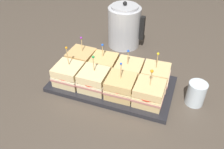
{
  "coord_description": "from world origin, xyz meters",
  "views": [
    {
      "loc": [
        0.26,
        -0.7,
        0.64
      ],
      "look_at": [
        0.0,
        0.0,
        0.06
      ],
      "focal_mm": 38.0,
      "sensor_mm": 36.0,
      "label": 1
    }
  ],
  "objects_px": {
    "sandwich_front_far_left": "(69,74)",
    "sandwich_front_center_left": "(94,80)",
    "sandwich_back_far_left": "(81,59)",
    "sandwich_back_center_right": "(129,71)",
    "sandwich_back_far_right": "(156,76)",
    "kettle_steel": "(124,26)",
    "serving_platter": "(112,84)",
    "sandwich_back_center_left": "(104,65)",
    "drinking_glass": "(196,93)",
    "sandwich_front_center_right": "(121,86)",
    "sandwich_front_far_right": "(149,93)"
  },
  "relations": [
    {
      "from": "sandwich_front_far_right",
      "to": "sandwich_back_center_left",
      "type": "bearing_deg",
      "value": 153.45
    },
    {
      "from": "sandwich_front_far_left",
      "to": "sandwich_front_center_right",
      "type": "xyz_separation_m",
      "value": [
        0.22,
        0.0,
        -0.0
      ]
    },
    {
      "from": "sandwich_back_far_right",
      "to": "sandwich_front_far_right",
      "type": "bearing_deg",
      "value": -90.27
    },
    {
      "from": "sandwich_front_far_left",
      "to": "sandwich_back_far_right",
      "type": "xyz_separation_m",
      "value": [
        0.33,
        0.11,
        -0.0
      ]
    },
    {
      "from": "kettle_steel",
      "to": "drinking_glass",
      "type": "height_order",
      "value": "kettle_steel"
    },
    {
      "from": "sandwich_back_far_right",
      "to": "sandwich_back_center_right",
      "type": "bearing_deg",
      "value": 179.93
    },
    {
      "from": "sandwich_front_center_right",
      "to": "sandwich_front_far_right",
      "type": "distance_m",
      "value": 0.11
    },
    {
      "from": "sandwich_back_far_right",
      "to": "sandwich_front_center_left",
      "type": "bearing_deg",
      "value": -153.94
    },
    {
      "from": "serving_platter",
      "to": "sandwich_back_far_left",
      "type": "distance_m",
      "value": 0.18
    },
    {
      "from": "sandwich_back_center_right",
      "to": "sandwich_back_far_right",
      "type": "height_order",
      "value": "sandwich_back_far_right"
    },
    {
      "from": "sandwich_front_far_left",
      "to": "sandwich_front_center_left",
      "type": "relative_size",
      "value": 1.09
    },
    {
      "from": "kettle_steel",
      "to": "drinking_glass",
      "type": "bearing_deg",
      "value": -39.67
    },
    {
      "from": "drinking_glass",
      "to": "sandwich_back_far_right",
      "type": "bearing_deg",
      "value": 167.34
    },
    {
      "from": "serving_platter",
      "to": "sandwich_back_far_left",
      "type": "height_order",
      "value": "sandwich_back_far_left"
    },
    {
      "from": "sandwich_back_center_right",
      "to": "drinking_glass",
      "type": "height_order",
      "value": "sandwich_back_center_right"
    },
    {
      "from": "sandwich_front_center_left",
      "to": "sandwich_front_center_right",
      "type": "bearing_deg",
      "value": -0.35
    },
    {
      "from": "sandwich_front_center_right",
      "to": "sandwich_front_far_right",
      "type": "relative_size",
      "value": 1.0
    },
    {
      "from": "serving_platter",
      "to": "sandwich_back_center_left",
      "type": "distance_m",
      "value": 0.09
    },
    {
      "from": "sandwich_front_center_left",
      "to": "drinking_glass",
      "type": "relative_size",
      "value": 1.61
    },
    {
      "from": "sandwich_back_center_right",
      "to": "kettle_steel",
      "type": "bearing_deg",
      "value": 111.94
    },
    {
      "from": "serving_platter",
      "to": "sandwich_front_center_right",
      "type": "height_order",
      "value": "sandwich_front_center_right"
    },
    {
      "from": "sandwich_front_center_left",
      "to": "kettle_steel",
      "type": "distance_m",
      "value": 0.39
    },
    {
      "from": "serving_platter",
      "to": "sandwich_back_center_left",
      "type": "bearing_deg",
      "value": 135.34
    },
    {
      "from": "sandwich_back_far_right",
      "to": "drinking_glass",
      "type": "xyz_separation_m",
      "value": [
        0.16,
        -0.04,
        -0.01
      ]
    },
    {
      "from": "sandwich_back_far_left",
      "to": "sandwich_back_center_right",
      "type": "height_order",
      "value": "sandwich_back_far_left"
    },
    {
      "from": "kettle_steel",
      "to": "sandwich_front_far_right",
      "type": "bearing_deg",
      "value": -60.28
    },
    {
      "from": "sandwich_front_center_left",
      "to": "sandwich_back_far_left",
      "type": "height_order",
      "value": "sandwich_front_center_left"
    },
    {
      "from": "serving_platter",
      "to": "drinking_glass",
      "type": "xyz_separation_m",
      "value": [
        0.33,
        0.02,
        0.04
      ]
    },
    {
      "from": "sandwich_front_far_left",
      "to": "sandwich_front_center_left",
      "type": "bearing_deg",
      "value": 1.37
    },
    {
      "from": "sandwich_front_far_right",
      "to": "kettle_steel",
      "type": "height_order",
      "value": "kettle_steel"
    },
    {
      "from": "sandwich_front_far_left",
      "to": "sandwich_back_far_right",
      "type": "distance_m",
      "value": 0.35
    },
    {
      "from": "sandwich_back_far_left",
      "to": "drinking_glass",
      "type": "relative_size",
      "value": 1.58
    },
    {
      "from": "sandwich_front_far_right",
      "to": "drinking_glass",
      "type": "relative_size",
      "value": 1.58
    },
    {
      "from": "sandwich_back_center_left",
      "to": "sandwich_back_far_left",
      "type": "bearing_deg",
      "value": -179.99
    },
    {
      "from": "sandwich_back_center_right",
      "to": "sandwich_front_far_left",
      "type": "bearing_deg",
      "value": -153.34
    },
    {
      "from": "kettle_steel",
      "to": "sandwich_front_far_left",
      "type": "bearing_deg",
      "value": -105.04
    },
    {
      "from": "kettle_steel",
      "to": "sandwich_front_center_left",
      "type": "bearing_deg",
      "value": -89.42
    },
    {
      "from": "sandwich_back_center_right",
      "to": "sandwich_back_far_right",
      "type": "bearing_deg",
      "value": -0.07
    },
    {
      "from": "sandwich_front_center_left",
      "to": "sandwich_front_far_right",
      "type": "height_order",
      "value": "sandwich_front_center_left"
    },
    {
      "from": "sandwich_back_far_right",
      "to": "serving_platter",
      "type": "bearing_deg",
      "value": -162.08
    },
    {
      "from": "sandwich_back_center_left",
      "to": "sandwich_front_center_left",
      "type": "bearing_deg",
      "value": -89.32
    },
    {
      "from": "sandwich_front_center_right",
      "to": "sandwich_back_far_right",
      "type": "height_order",
      "value": "sandwich_back_far_right"
    },
    {
      "from": "sandwich_back_center_left",
      "to": "sandwich_back_center_right",
      "type": "height_order",
      "value": "sandwich_back_center_right"
    },
    {
      "from": "sandwich_front_far_left",
      "to": "sandwich_front_far_right",
      "type": "distance_m",
      "value": 0.33
    },
    {
      "from": "sandwich_front_far_left",
      "to": "sandwich_back_center_right",
      "type": "bearing_deg",
      "value": 26.66
    },
    {
      "from": "sandwich_back_center_left",
      "to": "kettle_steel",
      "type": "xyz_separation_m",
      "value": [
        -0.0,
        0.28,
        0.05
      ]
    },
    {
      "from": "sandwich_front_center_left",
      "to": "kettle_steel",
      "type": "bearing_deg",
      "value": 90.58
    },
    {
      "from": "sandwich_back_far_left",
      "to": "sandwich_back_center_right",
      "type": "relative_size",
      "value": 1.05
    },
    {
      "from": "sandwich_front_center_left",
      "to": "sandwich_back_center_left",
      "type": "height_order",
      "value": "sandwich_front_center_left"
    },
    {
      "from": "serving_platter",
      "to": "sandwich_back_center_left",
      "type": "xyz_separation_m",
      "value": [
        -0.06,
        0.06,
        0.05
      ]
    }
  ]
}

